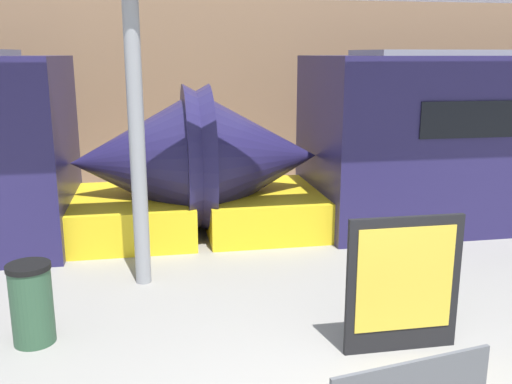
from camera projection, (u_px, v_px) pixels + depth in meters
The scene contains 4 objects.
station_wall at pixel (218, 80), 13.82m from camera, with size 56.00×0.20×5.00m, color #937051.
trash_bin at pixel (32, 303), 6.26m from camera, with size 0.48×0.48×0.92m.
poster_board at pixel (404, 284), 6.02m from camera, with size 1.26×0.07×1.50m.
support_column_near at pixel (137, 147), 7.58m from camera, with size 0.21×0.21×3.86m, color gray.
Camera 1 is at (-1.63, -3.42, 3.13)m, focal length 40.00 mm.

